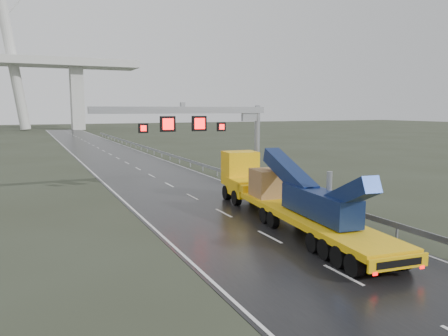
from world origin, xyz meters
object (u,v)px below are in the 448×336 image
exit_sign_pair (280,170)px  striped_barrier (271,189)px  sign_gantry (207,124)px  heavy_haul_truck (278,192)px

exit_sign_pair → striped_barrier: 3.57m
sign_gantry → exit_sign_pair: bearing=-13.8°
sign_gantry → exit_sign_pair: size_ratio=6.62×
sign_gantry → striped_barrier: sign_gantry is taller
exit_sign_pair → striped_barrier: bearing=-142.4°
sign_gantry → striped_barrier: 7.56m
sign_gantry → striped_barrier: (3.90, -3.99, -5.11)m
heavy_haul_truck → striped_barrier: size_ratio=18.77×
heavy_haul_truck → sign_gantry: bearing=98.3°
sign_gantry → heavy_haul_truck: (0.45, -10.62, -3.90)m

